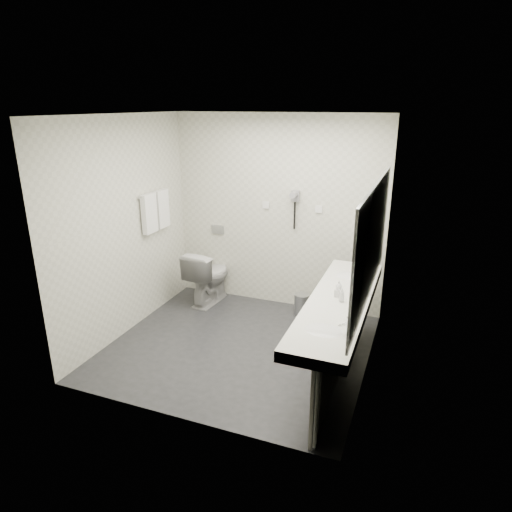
% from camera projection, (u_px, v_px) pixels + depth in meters
% --- Properties ---
extents(floor, '(2.80, 2.80, 0.00)m').
position_uv_depth(floor, '(239.00, 346.00, 5.05)').
color(floor, '#252629').
rests_on(floor, ground).
extents(ceiling, '(2.80, 2.80, 0.00)m').
position_uv_depth(ceiling, '(236.00, 114.00, 4.24)').
color(ceiling, silver).
rests_on(ceiling, wall_back).
extents(wall_back, '(2.80, 0.00, 2.80)m').
position_uv_depth(wall_back, '(277.00, 213.00, 5.80)').
color(wall_back, beige).
rests_on(wall_back, floor).
extents(wall_front, '(2.80, 0.00, 2.80)m').
position_uv_depth(wall_front, '(172.00, 286.00, 3.50)').
color(wall_front, beige).
rests_on(wall_front, floor).
extents(wall_left, '(0.00, 2.60, 2.60)m').
position_uv_depth(wall_left, '(125.00, 228.00, 5.12)').
color(wall_left, beige).
rests_on(wall_left, floor).
extents(wall_right, '(0.00, 2.60, 2.60)m').
position_uv_depth(wall_right, '(375.00, 256.00, 4.17)').
color(wall_right, beige).
rests_on(wall_right, floor).
extents(vanity_counter, '(0.55, 2.20, 0.10)m').
position_uv_depth(vanity_counter, '(339.00, 304.00, 4.24)').
color(vanity_counter, silver).
rests_on(vanity_counter, floor).
extents(vanity_panel, '(0.03, 2.15, 0.75)m').
position_uv_depth(vanity_panel, '(339.00, 344.00, 4.37)').
color(vanity_panel, gray).
rests_on(vanity_panel, floor).
extents(vanity_post_near, '(0.06, 0.06, 0.75)m').
position_uv_depth(vanity_post_near, '(316.00, 409.00, 3.44)').
color(vanity_post_near, silver).
rests_on(vanity_post_near, floor).
extents(vanity_post_far, '(0.06, 0.06, 0.75)m').
position_uv_depth(vanity_post_far, '(358.00, 303.00, 5.27)').
color(vanity_post_far, silver).
rests_on(vanity_post_far, floor).
extents(mirror, '(0.02, 2.20, 1.05)m').
position_uv_depth(mirror, '(373.00, 241.00, 3.94)').
color(mirror, '#B2BCC6').
rests_on(mirror, wall_right).
extents(basin_near, '(0.40, 0.31, 0.05)m').
position_uv_depth(basin_near, '(324.00, 332.00, 3.65)').
color(basin_near, white).
rests_on(basin_near, vanity_counter).
extents(basin_far, '(0.40, 0.31, 0.05)m').
position_uv_depth(basin_far, '(351.00, 277.00, 4.80)').
color(basin_far, white).
rests_on(basin_far, vanity_counter).
extents(faucet_near, '(0.04, 0.04, 0.15)m').
position_uv_depth(faucet_near, '(348.00, 326.00, 3.56)').
color(faucet_near, silver).
rests_on(faucet_near, vanity_counter).
extents(faucet_far, '(0.04, 0.04, 0.15)m').
position_uv_depth(faucet_far, '(370.00, 272.00, 4.70)').
color(faucet_far, silver).
rests_on(faucet_far, vanity_counter).
extents(soap_bottle_a, '(0.05, 0.05, 0.11)m').
position_uv_depth(soap_bottle_a, '(337.00, 291.00, 4.26)').
color(soap_bottle_a, white).
rests_on(soap_bottle_a, vanity_counter).
extents(soap_bottle_b, '(0.09, 0.09, 0.08)m').
position_uv_depth(soap_bottle_b, '(339.00, 285.00, 4.44)').
color(soap_bottle_b, white).
rests_on(soap_bottle_b, vanity_counter).
extents(soap_bottle_c, '(0.06, 0.06, 0.14)m').
position_uv_depth(soap_bottle_c, '(342.00, 295.00, 4.15)').
color(soap_bottle_c, white).
rests_on(soap_bottle_c, vanity_counter).
extents(glass_left, '(0.08, 0.08, 0.12)m').
position_uv_depth(glass_left, '(366.00, 288.00, 4.33)').
color(glass_left, silver).
rests_on(glass_left, vanity_counter).
extents(glass_right, '(0.06, 0.06, 0.10)m').
position_uv_depth(glass_right, '(364.00, 282.00, 4.50)').
color(glass_right, silver).
rests_on(glass_right, vanity_counter).
extents(toilet, '(0.48, 0.77, 0.75)m').
position_uv_depth(toilet, '(208.00, 276.00, 6.08)').
color(toilet, white).
rests_on(toilet, floor).
extents(flush_plate, '(0.18, 0.02, 0.12)m').
position_uv_depth(flush_plate, '(218.00, 230.00, 6.17)').
color(flush_plate, '#B2B5BA').
rests_on(flush_plate, wall_back).
extents(pedal_bin, '(0.22, 0.22, 0.27)m').
position_uv_depth(pedal_bin, '(302.00, 305.00, 5.77)').
color(pedal_bin, '#B2B5BA').
rests_on(pedal_bin, floor).
extents(bin_lid, '(0.20, 0.20, 0.02)m').
position_uv_depth(bin_lid, '(302.00, 295.00, 5.72)').
color(bin_lid, '#B2B5BA').
rests_on(bin_lid, pedal_bin).
extents(towel_rail, '(0.02, 0.62, 0.02)m').
position_uv_depth(towel_rail, '(154.00, 194.00, 5.49)').
color(towel_rail, silver).
rests_on(towel_rail, wall_left).
extents(towel_near, '(0.07, 0.24, 0.48)m').
position_uv_depth(towel_near, '(149.00, 214.00, 5.44)').
color(towel_near, white).
rests_on(towel_near, towel_rail).
extents(towel_far, '(0.07, 0.24, 0.48)m').
position_uv_depth(towel_far, '(162.00, 209.00, 5.69)').
color(towel_far, white).
rests_on(towel_far, towel_rail).
extents(dryer_cradle, '(0.10, 0.04, 0.14)m').
position_uv_depth(dryer_cradle, '(295.00, 196.00, 5.60)').
color(dryer_cradle, gray).
rests_on(dryer_cradle, wall_back).
extents(dryer_barrel, '(0.08, 0.14, 0.08)m').
position_uv_depth(dryer_barrel, '(294.00, 195.00, 5.53)').
color(dryer_barrel, gray).
rests_on(dryer_barrel, dryer_cradle).
extents(dryer_cord, '(0.02, 0.02, 0.35)m').
position_uv_depth(dryer_cord, '(295.00, 216.00, 5.67)').
color(dryer_cord, black).
rests_on(dryer_cord, dryer_cradle).
extents(switch_plate_a, '(0.09, 0.02, 0.09)m').
position_uv_depth(switch_plate_a, '(266.00, 205.00, 5.80)').
color(switch_plate_a, white).
rests_on(switch_plate_a, wall_back).
extents(switch_plate_b, '(0.09, 0.02, 0.09)m').
position_uv_depth(switch_plate_b, '(319.00, 209.00, 5.57)').
color(switch_plate_b, white).
rests_on(switch_plate_b, wall_back).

